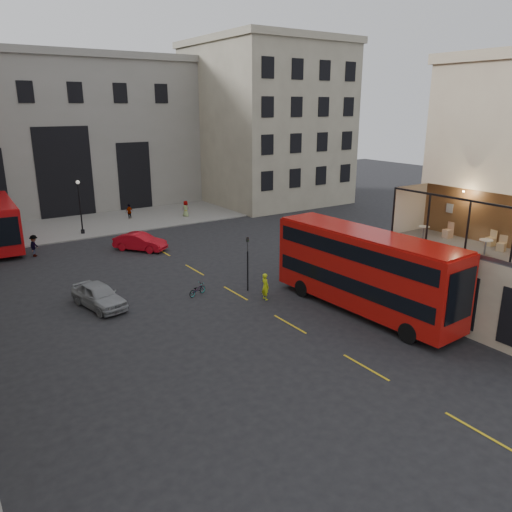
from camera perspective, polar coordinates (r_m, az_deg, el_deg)
ground at (r=26.67m, az=15.46°, el=-11.00°), size 140.00×140.00×0.00m
host_frontage at (r=30.73m, az=23.78°, el=-3.51°), size 3.00×11.00×4.50m
cafe_floor at (r=30.06m, az=24.30°, el=0.61°), size 3.00×10.00×0.10m
gateway at (r=64.37m, az=-22.52°, el=13.13°), size 35.00×10.60×18.00m
building_right at (r=67.03m, az=1.06°, el=15.33°), size 16.60×18.60×20.00m
pavement_far at (r=55.68m, az=-20.26°, el=3.23°), size 40.00×12.00×0.12m
traffic_light_near at (r=33.52m, az=-0.96°, el=-0.07°), size 0.16×0.20×3.80m
street_lamp_b at (r=51.40m, az=-19.41°, el=4.92°), size 0.36×0.36×5.33m
bus_near at (r=30.71m, az=12.29°, el=-1.30°), size 3.49×12.71×5.02m
bus_far at (r=49.75m, az=-27.24°, el=3.60°), size 2.91×10.70×4.23m
car_a at (r=32.80m, az=-17.51°, el=-4.31°), size 2.72×4.86×1.56m
car_b at (r=44.65m, az=-13.11°, el=1.59°), size 4.14×4.62×1.52m
bicycle at (r=33.56m, az=-6.73°, el=-3.83°), size 1.60×1.03×0.80m
cyclist at (r=32.46m, az=1.06°, el=-3.50°), size 0.44×0.66×1.79m
pedestrian_a at (r=46.57m, az=-26.30°, el=0.90°), size 0.80×0.65×1.56m
pedestrian_b at (r=45.62m, az=-24.01°, el=1.07°), size 1.20×1.37×1.84m
pedestrian_c at (r=57.13m, az=-14.27°, el=4.90°), size 1.08×0.72×1.71m
pedestrian_d at (r=57.13m, az=-8.03°, el=5.34°), size 1.01×1.09×1.87m
cafe_table_mid at (r=28.82m, az=24.76°, el=1.17°), size 0.68×0.68×0.85m
cafe_table_far at (r=30.99m, az=18.61°, el=2.78°), size 0.62×0.62×0.78m
cafe_chair_b at (r=30.10m, az=26.24°, el=0.99°), size 0.51×0.51×0.85m
cafe_chair_c at (r=30.97m, az=25.23°, el=1.55°), size 0.49×0.49×0.88m
cafe_chair_d at (r=31.86m, az=21.07°, el=2.46°), size 0.52×0.52×0.94m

